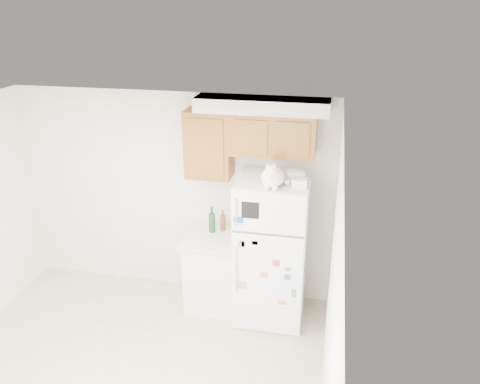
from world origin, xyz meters
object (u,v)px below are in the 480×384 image
(base_counter, at_px, (214,270))
(bottle_green, at_px, (212,219))
(bottle_amber, at_px, (223,220))
(cat, at_px, (273,177))
(refrigerator, at_px, (272,250))
(storage_box_back, at_px, (295,175))
(storage_box_front, at_px, (300,183))

(base_counter, xyz_separation_m, bottle_green, (-0.04, 0.10, 0.62))
(bottle_green, bearing_deg, bottle_amber, 24.57)
(base_counter, bearing_deg, cat, -22.24)
(refrigerator, height_order, storage_box_back, storage_box_back)
(refrigerator, height_order, bottle_green, refrigerator)
(storage_box_back, xyz_separation_m, bottle_amber, (-0.83, 0.19, -0.70))
(bottle_green, bearing_deg, storage_box_front, -18.46)
(refrigerator, distance_m, cat, 0.98)
(storage_box_front, relative_size, bottle_amber, 0.56)
(refrigerator, distance_m, storage_box_back, 0.93)
(refrigerator, xyz_separation_m, base_counter, (-0.69, 0.07, -0.39))
(storage_box_front, bearing_deg, refrigerator, 151.10)
(refrigerator, bearing_deg, bottle_green, 166.45)
(storage_box_front, height_order, bottle_green, storage_box_front)
(cat, relative_size, bottle_amber, 1.57)
(refrigerator, height_order, base_counter, refrigerator)
(base_counter, height_order, bottle_amber, bottle_amber)
(base_counter, distance_m, bottle_amber, 0.62)
(storage_box_back, height_order, bottle_amber, storage_box_back)
(cat, height_order, storage_box_front, cat)
(bottle_green, bearing_deg, refrigerator, -13.55)
(base_counter, distance_m, cat, 1.55)
(bottle_amber, bearing_deg, refrigerator, -20.53)
(refrigerator, xyz_separation_m, cat, (0.01, -0.21, 0.96))
(cat, height_order, bottle_green, cat)
(storage_box_back, distance_m, bottle_amber, 1.10)
(base_counter, bearing_deg, bottle_amber, 63.80)
(base_counter, xyz_separation_m, storage_box_back, (0.91, -0.03, 1.29))
(refrigerator, bearing_deg, storage_box_back, 10.92)
(refrigerator, height_order, storage_box_front, storage_box_front)
(refrigerator, relative_size, storage_box_back, 9.44)
(refrigerator, bearing_deg, bottle_amber, 159.47)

